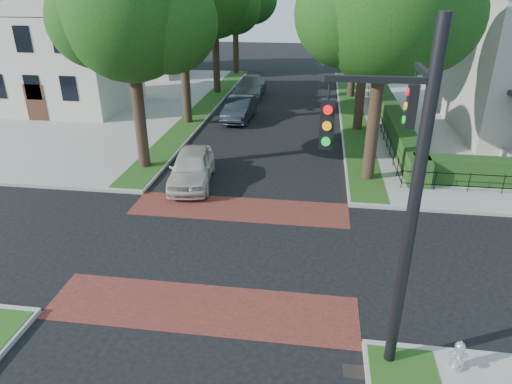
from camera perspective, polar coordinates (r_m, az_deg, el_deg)
ground at (r=16.26m, az=-4.01°, el=-7.22°), size 120.00×120.00×0.00m
sidewalk_nw at (r=40.42m, az=-26.58°, el=10.07°), size 30.00×30.00×0.15m
crosswalk_far at (r=18.99m, az=-2.07°, el=-2.14°), size 9.00×2.20×0.01m
crosswalk_near at (r=13.73m, az=-6.78°, el=-14.21°), size 9.00×2.20×0.01m
storm_drain at (r=12.14m, az=12.43°, el=-21.10°), size 0.65×0.45×0.01m
grass_strip_ne at (r=33.72m, az=11.92°, el=9.79°), size 1.60×29.80×0.02m
grass_strip_nw at (r=34.68m, az=-6.45°, el=10.57°), size 1.60×29.80×0.02m
tree_right_near at (r=20.88m, az=16.19°, el=21.23°), size 7.75×6.67×10.66m
tree_right_far at (r=37.81m, az=12.78°, el=21.70°), size 7.25×6.23×9.74m
tree_left_near at (r=22.37m, az=-15.15°, el=20.60°), size 7.50×6.45×10.20m
tree_left_far at (r=38.63m, az=-5.03°, el=22.54°), size 7.00×6.02×9.86m
hedge_main_road at (r=29.89m, az=16.86°, el=8.52°), size 1.00×18.00×1.20m
fence_main_road at (r=29.82m, az=15.30°, el=8.37°), size 0.06×18.00×0.90m
house_left_near at (r=36.67m, az=-23.54°, el=17.32°), size 10.00×9.00×10.14m
house_left_far at (r=49.21m, az=-15.08°, el=19.89°), size 10.00×9.00×10.14m
traffic_signal at (r=10.03m, az=18.01°, el=0.61°), size 2.17×2.00×8.00m
parked_car_front at (r=21.34m, az=-8.05°, el=3.07°), size 2.46×4.84×1.58m
parked_car_middle at (r=31.45m, az=-2.07°, el=10.38°), size 1.86×4.73×1.53m
parked_car_rear at (r=38.13m, az=-0.75°, el=13.01°), size 2.25×5.49×1.59m
fire_hydrant at (r=12.47m, az=23.96°, el=-18.19°), size 0.43×0.44×0.81m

